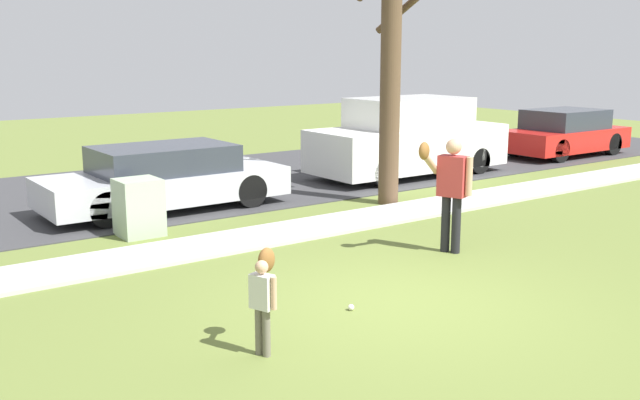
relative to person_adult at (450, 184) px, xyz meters
name	(u,v)px	position (x,y,z in m)	size (l,w,h in m)	color
ground_plane	(253,242)	(-2.08, 2.29, -1.06)	(48.00, 48.00, 0.00)	olive
sidewalk_strip	(249,238)	(-2.08, 2.39, -1.03)	(36.00, 1.20, 0.06)	#B2B2AD
road_surface	(132,192)	(-2.08, 7.39, -1.05)	(36.00, 6.80, 0.02)	#38383A
person_adult	(450,184)	(0.00, 0.00, 0.00)	(0.83, 0.58, 1.73)	black
person_child	(264,289)	(-4.19, -1.52, -0.39)	(0.43, 0.50, 1.04)	#6B6656
baseball	(351,307)	(-2.74, -1.10, -1.03)	(0.07, 0.07, 0.07)	white
utility_cabinet	(139,207)	(-3.39, 3.73, -0.59)	(0.68, 0.66, 0.95)	#9EB293
street_tree_near	(391,44)	(1.63, 3.24, 2.07)	(1.85, 1.89, 5.93)	brown
parked_sedan_silver	(164,178)	(-2.24, 5.29, -0.44)	(4.60, 1.80, 1.23)	silver
parked_van_white	(408,139)	(4.18, 5.44, -0.16)	(5.00, 1.95, 1.88)	silver
parked_hatchback_red	(564,133)	(10.13, 5.29, -0.40)	(4.00, 1.75, 1.33)	red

